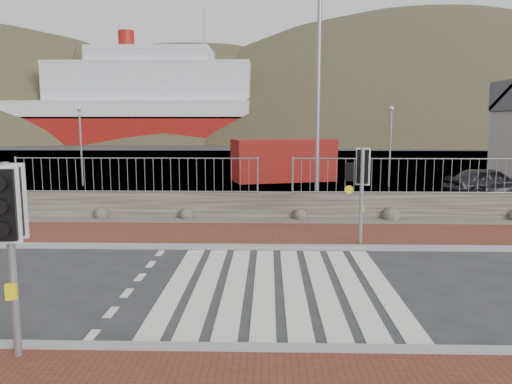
{
  "coord_description": "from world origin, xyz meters",
  "views": [
    {
      "loc": [
        -0.21,
        -9.87,
        3.36
      ],
      "look_at": [
        -0.55,
        3.0,
        1.53
      ],
      "focal_mm": 35.0,
      "sensor_mm": 36.0,
      "label": 1
    }
  ],
  "objects_px": {
    "streetlight": "(322,83)",
    "car_a": "(488,182)",
    "traffic_signal_near": "(9,220)",
    "traffic_signal_far": "(361,175)",
    "shipping_container": "(283,160)",
    "ferry": "(112,108)"
  },
  "relations": [
    {
      "from": "shipping_container",
      "to": "car_a",
      "type": "height_order",
      "value": "shipping_container"
    },
    {
      "from": "traffic_signal_near",
      "to": "streetlight",
      "type": "xyz_separation_m",
      "value": [
        5.4,
        11.4,
        2.67
      ]
    },
    {
      "from": "traffic_signal_near",
      "to": "traffic_signal_far",
      "type": "distance_m",
      "value": 9.01
    },
    {
      "from": "traffic_signal_far",
      "to": "shipping_container",
      "type": "xyz_separation_m",
      "value": [
        -1.64,
        15.0,
        -0.76
      ]
    },
    {
      "from": "traffic_signal_far",
      "to": "streetlight",
      "type": "xyz_separation_m",
      "value": [
        -0.58,
        4.67,
        2.77
      ]
    },
    {
      "from": "traffic_signal_far",
      "to": "traffic_signal_near",
      "type": "bearing_deg",
      "value": 65.11
    },
    {
      "from": "traffic_signal_near",
      "to": "car_a",
      "type": "bearing_deg",
      "value": 39.8
    },
    {
      "from": "traffic_signal_near",
      "to": "traffic_signal_far",
      "type": "bearing_deg",
      "value": 38.06
    },
    {
      "from": "ferry",
      "to": "traffic_signal_far",
      "type": "height_order",
      "value": "ferry"
    },
    {
      "from": "streetlight",
      "to": "car_a",
      "type": "bearing_deg",
      "value": 34.37
    },
    {
      "from": "traffic_signal_far",
      "to": "streetlight",
      "type": "bearing_deg",
      "value": -66.17
    },
    {
      "from": "ferry",
      "to": "traffic_signal_far",
      "type": "xyz_separation_m",
      "value": [
        26.89,
        -64.48,
        -3.42
      ]
    },
    {
      "from": "traffic_signal_near",
      "to": "streetlight",
      "type": "relative_size",
      "value": 0.34
    },
    {
      "from": "ferry",
      "to": "traffic_signal_near",
      "type": "relative_size",
      "value": 17.75
    },
    {
      "from": "ferry",
      "to": "streetlight",
      "type": "xyz_separation_m",
      "value": [
        26.31,
        -59.81,
        -0.66
      ]
    },
    {
      "from": "streetlight",
      "to": "shipping_container",
      "type": "relative_size",
      "value": 1.48
    },
    {
      "from": "streetlight",
      "to": "shipping_container",
      "type": "bearing_deg",
      "value": 99.97
    },
    {
      "from": "traffic_signal_far",
      "to": "shipping_container",
      "type": "height_order",
      "value": "traffic_signal_far"
    },
    {
      "from": "traffic_signal_far",
      "to": "shipping_container",
      "type": "distance_m",
      "value": 15.11
    },
    {
      "from": "ferry",
      "to": "traffic_signal_near",
      "type": "bearing_deg",
      "value": -73.64
    },
    {
      "from": "traffic_signal_near",
      "to": "shipping_container",
      "type": "height_order",
      "value": "traffic_signal_near"
    },
    {
      "from": "shipping_container",
      "to": "car_a",
      "type": "relative_size",
      "value": 1.47
    }
  ]
}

